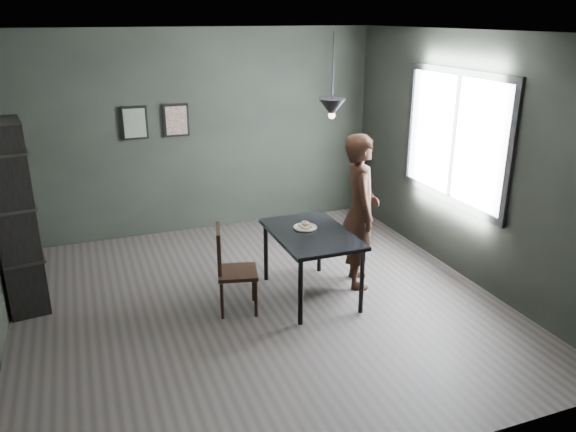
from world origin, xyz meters
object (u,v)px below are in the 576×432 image
object	(u,v)px
pendant_lamp	(332,107)
white_plate	(305,228)
woman	(360,211)
wood_chair	(229,264)
cafe_table	(311,239)
shelf_unit	(15,218)

from	to	relation	value
pendant_lamp	white_plate	bearing A→B (deg)	173.86
woman	wood_chair	distance (m)	1.59
cafe_table	wood_chair	size ratio (longest dim) A/B	1.29
woman	wood_chair	world-z (taller)	woman
woman	wood_chair	bearing A→B (deg)	111.99
woman	pendant_lamp	xyz separation A→B (m)	(-0.38, 0.00, 1.17)
woman	shelf_unit	world-z (taller)	shelf_unit
pendant_lamp	wood_chair	bearing A→B (deg)	-174.59
cafe_table	pendant_lamp	bearing A→B (deg)	21.80
cafe_table	white_plate	bearing A→B (deg)	98.25
woman	pendant_lamp	bearing A→B (deg)	107.81
pendant_lamp	shelf_unit	bearing A→B (deg)	166.46
wood_chair	shelf_unit	distance (m)	2.23
cafe_table	woman	distance (m)	0.67
shelf_unit	white_plate	bearing A→B (deg)	-21.77
cafe_table	pendant_lamp	world-z (taller)	pendant_lamp
pendant_lamp	cafe_table	bearing A→B (deg)	-158.20
wood_chair	pendant_lamp	world-z (taller)	pendant_lamp
cafe_table	white_plate	world-z (taller)	white_plate
cafe_table	woman	xyz separation A→B (m)	(0.63, 0.10, 0.21)
cafe_table	pendant_lamp	size ratio (longest dim) A/B	1.39
wood_chair	pendant_lamp	xyz separation A→B (m)	(1.17, 0.11, 1.52)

